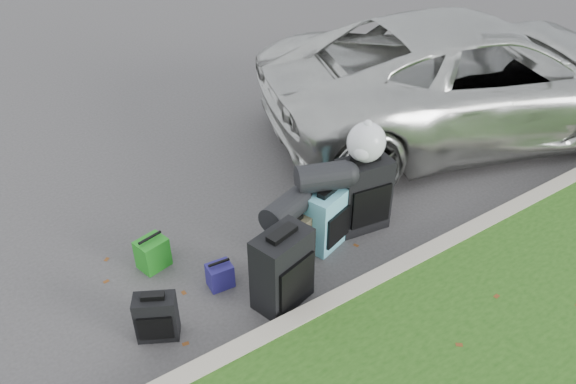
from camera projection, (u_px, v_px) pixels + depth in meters
ground at (306, 239)px, 6.17m from camera, size 120.00×120.00×0.00m
curb at (366, 287)px, 5.44m from camera, size 120.00×0.18×0.15m
suv at (476, 76)px, 7.80m from camera, size 6.53×4.53×1.66m
suitcase_small_black at (157, 317)px, 4.92m from camera, size 0.42×0.35×0.46m
suitcase_large_black_left at (282, 269)px, 5.18m from camera, size 0.62×0.46×0.79m
suitcase_olive at (294, 240)px, 5.79m from camera, size 0.39×0.30×0.47m
suitcase_teal at (327, 219)px, 5.91m from camera, size 0.53×0.41×0.67m
suitcase_large_black_right at (362, 194)px, 6.13m from camera, size 0.61×0.42×0.85m
tote_green at (153, 253)px, 5.72m from camera, size 0.34×0.30×0.33m
tote_navy at (220, 275)px, 5.50m from camera, size 0.26×0.21×0.26m
duffel_left at (286, 210)px, 5.57m from camera, size 0.59×0.44×0.28m
duffel_right at (322, 177)px, 5.70m from camera, size 0.60×0.46×0.30m
trash_bag at (366, 142)px, 5.79m from camera, size 0.42×0.42×0.42m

